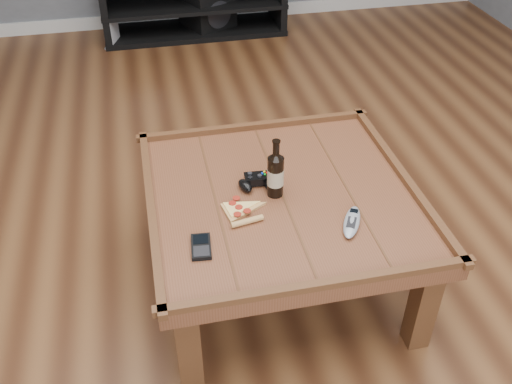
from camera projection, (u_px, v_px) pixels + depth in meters
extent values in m
plane|color=#422312|center=(279.00, 278.00, 2.41)|extent=(6.00, 6.00, 0.00)
cube|color=silver|center=(191.00, 16.00, 4.70)|extent=(5.00, 0.02, 0.10)
cube|color=#5B301A|center=(282.00, 200.00, 2.15)|extent=(1.00, 1.00, 0.06)
cube|color=#452012|center=(188.00, 346.00, 1.89)|extent=(0.08, 0.08, 0.39)
cube|color=#452012|center=(423.00, 305.00, 2.03)|extent=(0.08, 0.08, 0.39)
cube|color=#452012|center=(166.00, 195.00, 2.54)|extent=(0.08, 0.08, 0.39)
cube|color=#452012|center=(345.00, 172.00, 2.69)|extent=(0.08, 0.08, 0.39)
cube|color=#452012|center=(255.00, 126.00, 2.50)|extent=(1.03, 0.03, 0.03)
cube|color=#452012|center=(321.00, 285.00, 1.75)|extent=(1.03, 0.03, 0.03)
cube|color=#452012|center=(403.00, 175.00, 2.21)|extent=(0.03, 1.03, 0.03)
cube|color=#452012|center=(151.00, 209.00, 2.05)|extent=(0.03, 1.03, 0.03)
cube|color=black|center=(194.00, 4.00, 4.40)|extent=(1.40, 0.45, 0.03)
cube|color=black|center=(195.00, 30.00, 4.53)|extent=(1.40, 0.45, 0.04)
cube|color=black|center=(105.00, 8.00, 4.28)|extent=(0.05, 0.44, 0.50)
cylinder|color=black|center=(275.00, 177.00, 2.08)|extent=(0.06, 0.06, 0.16)
cone|color=black|center=(276.00, 155.00, 2.03)|extent=(0.06, 0.06, 0.03)
cylinder|color=black|center=(276.00, 148.00, 2.01)|extent=(0.02, 0.02, 0.06)
cylinder|color=black|center=(276.00, 141.00, 1.99)|extent=(0.03, 0.03, 0.01)
cylinder|color=tan|center=(275.00, 177.00, 2.08)|extent=(0.06, 0.06, 0.07)
cube|color=black|center=(257.00, 179.00, 2.17)|extent=(0.10, 0.06, 0.03)
ellipsoid|color=black|center=(245.00, 186.00, 2.14)|extent=(0.06, 0.09, 0.04)
ellipsoid|color=black|center=(271.00, 183.00, 2.15)|extent=(0.07, 0.09, 0.04)
cylinder|color=black|center=(250.00, 174.00, 2.17)|extent=(0.02, 0.02, 0.01)
cylinder|color=black|center=(260.00, 176.00, 2.16)|extent=(0.02, 0.02, 0.01)
cylinder|color=yellow|center=(264.00, 172.00, 2.18)|extent=(0.01, 0.01, 0.01)
cylinder|color=red|center=(267.00, 173.00, 2.17)|extent=(0.01, 0.01, 0.01)
cylinder|color=#0C33CC|center=(262.00, 173.00, 2.17)|extent=(0.01, 0.01, 0.01)
cylinder|color=#0C9919|center=(265.00, 175.00, 2.16)|extent=(0.01, 0.01, 0.01)
cylinder|color=tan|center=(247.00, 221.00, 1.99)|extent=(0.12, 0.04, 0.02)
cylinder|color=#AB2416|center=(237.00, 214.00, 2.01)|extent=(0.03, 0.03, 0.00)
cylinder|color=#AB2416|center=(247.00, 211.00, 2.03)|extent=(0.03, 0.03, 0.00)
cylinder|color=#AB2416|center=(239.00, 207.00, 2.05)|extent=(0.03, 0.03, 0.00)
cylinder|color=#AB2416|center=(232.00, 203.00, 2.06)|extent=(0.03, 0.03, 0.00)
cylinder|color=#AB2416|center=(236.00, 198.00, 2.09)|extent=(0.03, 0.03, 0.00)
cube|color=black|center=(201.00, 247.00, 1.89)|extent=(0.08, 0.13, 0.01)
cube|color=black|center=(201.00, 239.00, 1.91)|extent=(0.05, 0.05, 0.00)
cube|color=black|center=(201.00, 251.00, 1.87)|extent=(0.06, 0.05, 0.00)
ellipsoid|color=#90969D|center=(352.00, 222.00, 1.99)|extent=(0.13, 0.18, 0.03)
cube|color=black|center=(354.00, 211.00, 2.02)|extent=(0.03, 0.03, 0.00)
cube|color=black|center=(352.00, 222.00, 1.97)|extent=(0.05, 0.07, 0.00)
cube|color=black|center=(207.00, 9.00, 4.50)|extent=(0.45, 0.45, 0.34)
cylinder|color=black|center=(219.00, 15.00, 4.39)|extent=(0.20, 0.10, 0.21)
cube|color=gray|center=(115.00, 45.00, 4.33)|extent=(0.15, 0.20, 0.02)
cube|color=silver|center=(112.00, 31.00, 4.27)|extent=(0.09, 0.16, 0.21)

